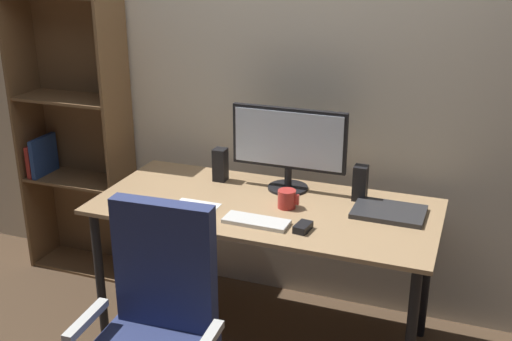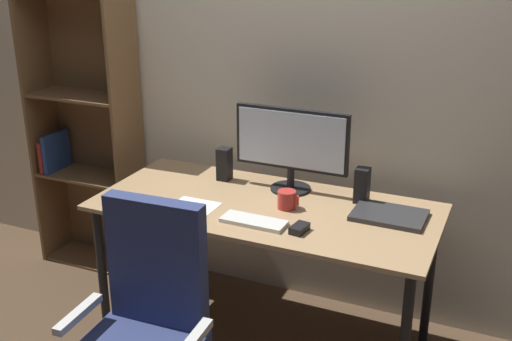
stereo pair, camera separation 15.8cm
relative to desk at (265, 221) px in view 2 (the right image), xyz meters
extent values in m
plane|color=#4C3826|center=(0.00, 0.00, -0.66)|extent=(12.00, 12.00, 0.00)
cube|color=beige|center=(0.00, 0.54, 0.64)|extent=(6.40, 0.10, 2.60)
cube|color=tan|center=(0.00, 0.00, 0.07)|extent=(1.60, 0.73, 0.02)
cylinder|color=black|center=(-0.74, -0.31, -0.30)|extent=(0.04, 0.04, 0.72)
cylinder|color=black|center=(-0.74, 0.31, -0.30)|extent=(0.04, 0.04, 0.72)
cylinder|color=black|center=(0.74, 0.31, -0.30)|extent=(0.04, 0.04, 0.72)
cylinder|color=black|center=(0.04, 0.23, 0.09)|extent=(0.20, 0.20, 0.01)
cylinder|color=black|center=(0.04, 0.23, 0.14)|extent=(0.04, 0.04, 0.10)
cube|color=black|center=(0.04, 0.23, 0.34)|extent=(0.57, 0.03, 0.30)
cube|color=silver|center=(0.04, 0.21, 0.34)|extent=(0.54, 0.01, 0.27)
cube|color=silver|center=(0.03, -0.20, 0.09)|extent=(0.29, 0.11, 0.02)
cube|color=black|center=(0.24, -0.20, 0.10)|extent=(0.07, 0.10, 0.03)
cylinder|color=#B72D28|center=(0.10, 0.01, 0.12)|extent=(0.08, 0.08, 0.09)
cube|color=#B72D28|center=(0.15, 0.01, 0.13)|extent=(0.02, 0.01, 0.05)
cube|color=#2D2D30|center=(0.56, 0.10, 0.09)|extent=(0.32, 0.23, 0.02)
cube|color=black|center=(-0.32, 0.22, 0.17)|extent=(0.06, 0.07, 0.17)
cube|color=black|center=(0.40, 0.22, 0.17)|extent=(0.06, 0.07, 0.17)
cube|color=white|center=(-0.30, -0.21, 0.08)|extent=(0.21, 0.30, 0.00)
cube|color=navy|center=(-0.16, -0.69, 0.09)|extent=(0.40, 0.09, 0.52)
cube|color=silver|center=(-0.39, -0.89, -0.08)|extent=(0.05, 0.26, 0.03)
cube|color=brown|center=(-1.60, 0.33, 0.16)|extent=(0.02, 0.28, 1.63)
cube|color=brown|center=(-0.98, 0.33, 0.16)|extent=(0.02, 0.28, 1.63)
cube|color=brown|center=(-1.29, 0.46, 0.16)|extent=(0.63, 0.01, 1.63)
cube|color=brown|center=(-1.29, 0.33, -0.65)|extent=(0.60, 0.26, 0.02)
cube|color=brown|center=(-1.29, 0.33, -0.09)|extent=(0.60, 0.26, 0.02)
cube|color=brown|center=(-1.29, 0.33, 0.40)|extent=(0.60, 0.26, 0.02)
cube|color=#B22D28|center=(-1.55, 0.32, 0.02)|extent=(0.03, 0.22, 0.19)
cube|color=#28478C|center=(-1.51, 0.32, 0.04)|extent=(0.03, 0.22, 0.23)
camera|label=1|loc=(0.90, -2.51, 1.25)|focal=43.66mm
camera|label=2|loc=(1.04, -2.45, 1.25)|focal=43.66mm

